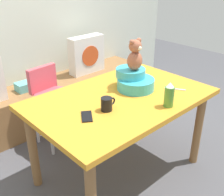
% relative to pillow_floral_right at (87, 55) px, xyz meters
% --- Properties ---
extents(ground_plane, '(8.00, 8.00, 0.00)m').
position_rel_pillow_floral_right_xyz_m(ground_plane, '(-0.59, -1.18, -0.68)').
color(ground_plane, '#4C4C51').
extents(back_wall, '(4.40, 0.10, 2.60)m').
position_rel_pillow_floral_right_xyz_m(back_wall, '(-0.59, 0.29, 0.62)').
color(back_wall, silver).
rests_on(back_wall, ground_plane).
extents(window_bench, '(2.60, 0.44, 0.46)m').
position_rel_pillow_floral_right_xyz_m(window_bench, '(-0.59, 0.02, -0.45)').
color(window_bench, olive).
rests_on(window_bench, ground_plane).
extents(pillow_floral_right, '(0.44, 0.15, 0.44)m').
position_rel_pillow_floral_right_xyz_m(pillow_floral_right, '(0.00, 0.00, 0.00)').
color(pillow_floral_right, white).
rests_on(pillow_floral_right, window_bench).
extents(book_stack, '(0.20, 0.14, 0.09)m').
position_rel_pillow_floral_right_xyz_m(book_stack, '(-0.80, 0.02, -0.18)').
color(book_stack, '#5CB4B9').
rests_on(book_stack, window_bench).
extents(dining_table, '(1.39, 0.91, 0.74)m').
position_rel_pillow_floral_right_xyz_m(dining_table, '(-0.59, -1.18, -0.04)').
color(dining_table, orange).
rests_on(dining_table, ground_plane).
extents(highchair, '(0.35, 0.48, 0.79)m').
position_rel_pillow_floral_right_xyz_m(highchair, '(-0.75, -0.42, -0.16)').
color(highchair, '#D84C59').
rests_on(highchair, ground_plane).
extents(infant_seat_teal, '(0.30, 0.33, 0.16)m').
position_rel_pillow_floral_right_xyz_m(infant_seat_teal, '(-0.41, -1.14, 0.13)').
color(infant_seat_teal, '#38ABBC').
rests_on(infant_seat_teal, dining_table).
extents(teddy_bear, '(0.13, 0.12, 0.25)m').
position_rel_pillow_floral_right_xyz_m(teddy_bear, '(-0.41, -1.15, 0.34)').
color(teddy_bear, '#A15B42').
rests_on(teddy_bear, infant_seat_teal).
extents(ketchup_bottle, '(0.07, 0.07, 0.18)m').
position_rel_pillow_floral_right_xyz_m(ketchup_bottle, '(-0.46, -1.53, 0.15)').
color(ketchup_bottle, '#4C8C33').
rests_on(ketchup_bottle, dining_table).
extents(coffee_mug, '(0.12, 0.08, 0.09)m').
position_rel_pillow_floral_right_xyz_m(coffee_mug, '(-0.82, -1.27, 0.11)').
color(coffee_mug, black).
rests_on(coffee_mug, dining_table).
extents(dinner_plate_near, '(0.20, 0.20, 0.01)m').
position_rel_pillow_floral_right_xyz_m(dinner_plate_near, '(-0.19, -0.90, 0.07)').
color(dinner_plate_near, white).
rests_on(dinner_plate_near, dining_table).
extents(cell_phone, '(0.14, 0.16, 0.01)m').
position_rel_pillow_floral_right_xyz_m(cell_phone, '(-0.98, -1.25, 0.06)').
color(cell_phone, black).
rests_on(cell_phone, dining_table).
extents(table_fork, '(0.11, 0.15, 0.01)m').
position_rel_pillow_floral_right_xyz_m(table_fork, '(-0.18, -1.39, 0.06)').
color(table_fork, silver).
rests_on(table_fork, dining_table).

